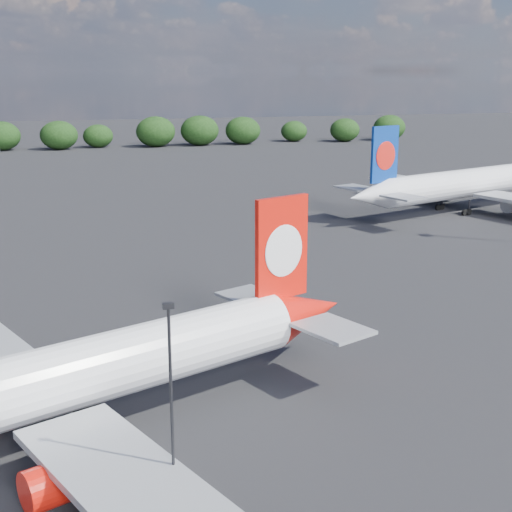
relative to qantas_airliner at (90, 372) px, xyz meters
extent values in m
plane|color=black|center=(-2.23, 58.96, -4.15)|extent=(500.00, 500.00, 0.00)
cylinder|color=white|center=(-1.34, -0.57, 0.14)|extent=(31.64, 16.67, 4.28)
cone|color=red|center=(16.79, 7.13, 0.14)|extent=(7.98, 6.62, 4.28)
cube|color=red|center=(14.43, 6.13, 5.62)|extent=(4.50, 2.24, 7.71)
ellipsoid|color=white|center=(14.53, 5.89, 5.46)|extent=(3.38, 1.56, 3.94)
ellipsoid|color=white|center=(14.33, 6.37, 5.46)|extent=(3.38, 1.56, 3.94)
cube|color=#9B9EA2|center=(17.06, 2.13, 0.48)|extent=(5.56, 6.24, 0.26)
cube|color=#9B9EA2|center=(13.37, 10.80, 0.48)|extent=(5.56, 6.24, 0.26)
cube|color=#9B9EA2|center=(1.44, -11.49, -1.24)|extent=(11.83, 17.95, 0.47)
cylinder|color=red|center=(-1.82, -8.22, -2.35)|extent=(4.85, 3.80, 2.31)
cube|color=#9B9EA2|center=(-1.82, -8.22, -1.75)|extent=(1.84, 0.97, 1.03)
cylinder|color=black|center=(1.24, -2.27, -2.86)|extent=(0.31, 0.31, 2.14)
cylinder|color=black|center=(1.24, -2.27, -3.68)|extent=(1.02, 0.72, 0.94)
cylinder|color=black|center=(2.11, -1.90, -3.68)|extent=(1.02, 0.72, 0.94)
cylinder|color=black|center=(-0.77, 2.46, -2.86)|extent=(0.31, 0.31, 2.14)
cylinder|color=black|center=(-0.77, 2.46, -3.68)|extent=(1.02, 0.72, 0.94)
cylinder|color=black|center=(0.10, 2.83, -3.68)|extent=(1.02, 0.72, 0.94)
cylinder|color=white|center=(62.64, 60.12, 0.47)|extent=(34.66, 15.97, 4.62)
cone|color=white|center=(42.59, 53.09, 0.47)|extent=(8.50, 6.80, 4.62)
cube|color=navy|center=(45.21, 54.01, 6.38)|extent=(4.95, 2.12, 8.31)
ellipsoid|color=red|center=(45.30, 53.75, 6.22)|extent=(3.72, 1.46, 4.25)
ellipsoid|color=red|center=(45.12, 54.27, 6.22)|extent=(3.72, 1.46, 4.25)
cube|color=#9B9EA2|center=(46.02, 48.91, 0.84)|extent=(5.76, 6.61, 0.28)
cube|color=#9B9EA2|center=(42.66, 58.50, 0.84)|extent=(5.76, 6.61, 0.28)
cube|color=#9B9EA2|center=(60.41, 72.07, -1.01)|extent=(11.78, 19.42, 0.51)
cylinder|color=#9B9EA2|center=(63.69, 68.32, -2.21)|extent=(5.18, 3.88, 2.49)
cube|color=#9B9EA2|center=(63.69, 68.32, -1.56)|extent=(2.01, 0.93, 1.11)
cylinder|color=black|center=(61.82, 56.90, -2.76)|extent=(0.33, 0.33, 2.31)
cylinder|color=black|center=(61.82, 56.90, -3.64)|extent=(1.10, 0.73, 1.02)
cylinder|color=black|center=(60.86, 56.56, -3.64)|extent=(1.10, 0.73, 1.02)
cylinder|color=black|center=(59.98, 62.13, -2.76)|extent=(0.33, 0.33, 2.31)
cylinder|color=black|center=(59.98, 62.13, -3.64)|extent=(1.10, 0.73, 1.02)
cylinder|color=black|center=(59.02, 61.79, -3.64)|extent=(1.10, 0.73, 1.02)
cylinder|color=black|center=(3.58, -10.44, 1.59)|extent=(0.16, 0.16, 11.47)
cube|color=black|center=(3.58, -10.44, 7.47)|extent=(0.55, 0.30, 0.28)
cylinder|color=gray|center=(-17.73, 174.96, -3.15)|extent=(0.20, 0.20, 2.00)
cube|color=gold|center=(9.77, 180.96, -0.15)|extent=(5.00, 0.30, 3.00)
cylinder|color=gray|center=(9.77, 180.96, -2.90)|extent=(0.30, 0.30, 2.50)
ellipsoid|color=black|center=(-17.24, 177.64, 0.06)|extent=(10.94, 9.26, 8.42)
ellipsoid|color=black|center=(-1.08, 175.78, 0.05)|extent=(10.91, 9.23, 8.39)
ellipsoid|color=black|center=(10.29, 178.99, -0.69)|extent=(8.98, 7.60, 6.91)
ellipsoid|color=black|center=(27.35, 176.41, 0.45)|extent=(11.94, 10.11, 9.19)
ellipsoid|color=black|center=(41.04, 176.95, 0.45)|extent=(11.96, 10.12, 9.20)
ellipsoid|color=black|center=(54.85, 176.97, 0.15)|extent=(11.18, 9.46, 8.60)
ellipsoid|color=black|center=(73.33, 181.62, -0.80)|extent=(8.69, 7.36, 6.69)
ellipsoid|color=black|center=(89.15, 176.68, -0.37)|extent=(9.83, 8.32, 7.56)
ellipsoid|color=black|center=(105.04, 176.79, 0.05)|extent=(10.90, 9.23, 8.39)
camera|label=1|loc=(-0.88, -42.65, 18.32)|focal=50.00mm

